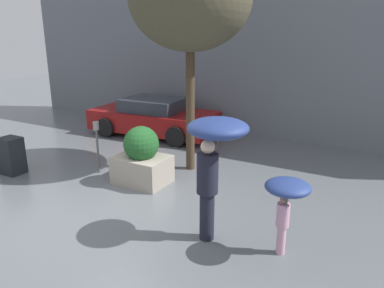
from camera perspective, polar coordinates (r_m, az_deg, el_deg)
ground_plane at (r=7.54m, az=-11.96°, el=-9.83°), size 40.00×40.00×0.00m
building_facade at (r=12.35m, az=7.93°, el=15.22°), size 18.00×0.30×6.00m
planter_box at (r=8.50m, az=-7.66°, el=-2.22°), size 1.18×0.89×1.33m
person_adult at (r=5.86m, az=3.43°, el=-0.58°), size 0.97×0.97×2.07m
person_child at (r=5.74m, az=14.23°, el=-7.51°), size 0.68×0.68×1.27m
parked_car_near at (r=12.43m, az=-5.84°, el=4.02°), size 4.26×2.23×1.22m
parking_meter at (r=9.19m, az=-14.32°, el=1.12°), size 0.14×0.14×1.29m
newspaper_box at (r=10.01m, az=-25.79°, el=-1.62°), size 0.50×0.44×0.90m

